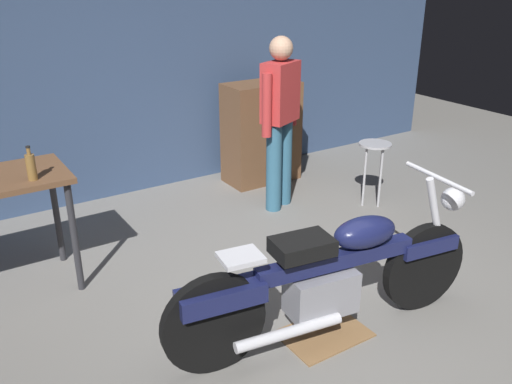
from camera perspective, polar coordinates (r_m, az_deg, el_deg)
ground_plane at (r=3.98m, az=6.08°, el=-11.86°), size 12.00×12.00×0.00m
back_wall at (r=5.76m, az=-11.46°, el=15.27°), size 8.00×0.12×3.10m
motorcycle at (r=3.49m, az=7.91°, el=-8.61°), size 2.18×0.64×1.00m
person_standing at (r=5.20m, az=2.53°, el=7.91°), size 0.53×0.36×1.67m
shop_stool at (r=5.52m, az=12.30°, el=3.63°), size 0.32×0.32×0.64m
wooden_dresser at (r=6.01m, az=0.56°, el=6.26°), size 0.80×0.47×1.10m
drip_tray at (r=3.73m, az=7.16°, el=-14.54°), size 0.56×0.40×0.01m
bottle at (r=3.97m, az=-22.54°, el=2.50°), size 0.06×0.06×0.24m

